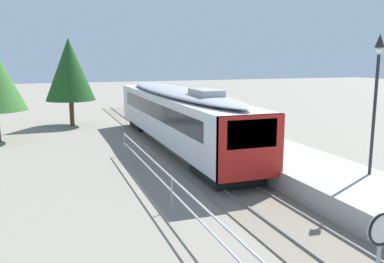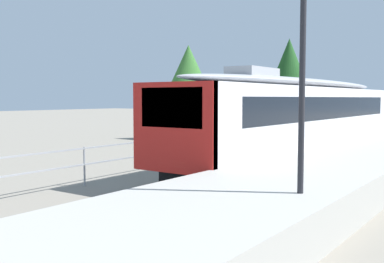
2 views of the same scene
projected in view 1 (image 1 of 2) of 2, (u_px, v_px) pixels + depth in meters
The scene contains 7 objects.
ground_plane at pixel (172, 200), 15.65m from camera, with size 160.00×160.00×0.00m, color gray.
track_rails at pixel (242, 191), 16.65m from camera, with size 3.20×60.00×0.14m.
commuter_train at pixel (177, 113), 24.30m from camera, with size 2.82×19.07×3.74m.
station_platform at pixel (310, 173), 17.66m from camera, with size 3.90×60.00×0.90m, color #A8A59E.
platform_lamp_mid_platform at pixel (377, 78), 15.26m from camera, with size 0.34×0.34×5.35m.
speed_limit_sign at pixel (380, 249), 7.01m from camera, with size 0.61×0.10×2.81m.
tree_behind_carpark at pixel (70, 69), 32.13m from camera, with size 3.87×3.87×6.94m.
Camera 1 is at (-7.34, 7.69, 5.36)m, focal length 38.19 mm.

